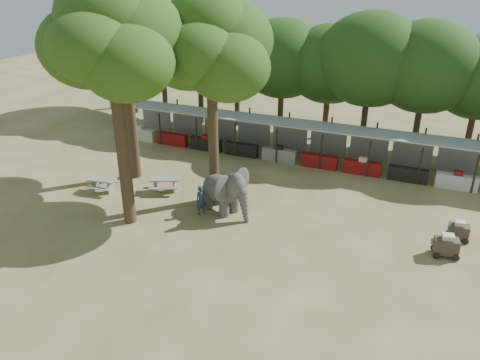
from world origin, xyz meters
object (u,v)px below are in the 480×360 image
at_px(yard_tree_back, 210,46).
at_px(cart_back, 459,231).
at_px(yard_tree_center, 111,40).
at_px(handler, 201,200).
at_px(picnic_table_near, 103,183).
at_px(yard_tree_left, 124,44).
at_px(picnic_table_far, 165,183).
at_px(cart_front, 446,245).
at_px(elephant, 226,191).

bearing_deg(yard_tree_back, cart_back, 2.17).
relative_size(yard_tree_center, handler, 7.28).
bearing_deg(picnic_table_near, cart_back, -0.16).
bearing_deg(yard_tree_left, handler, -26.00).
bearing_deg(handler, picnic_table_far, 102.31).
relative_size(yard_tree_center, cart_back, 11.47).
bearing_deg(picnic_table_near, yard_tree_center, -39.44).
distance_m(picnic_table_far, cart_front, 15.55).
xyz_separation_m(yard_tree_left, elephant, (7.35, -2.31, -6.92)).
relative_size(yard_tree_back, cart_back, 10.82).
relative_size(yard_tree_center, cart_front, 9.38).
distance_m(picnic_table_far, cart_back, 16.08).
bearing_deg(yard_tree_left, picnic_table_far, -24.54).
distance_m(yard_tree_left, picnic_table_near, 8.18).
bearing_deg(yard_tree_left, yard_tree_back, -9.46).
distance_m(handler, picnic_table_near, 6.72).
bearing_deg(elephant, yard_tree_back, 157.65).
bearing_deg(elephant, picnic_table_far, -170.46).
bearing_deg(yard_tree_left, cart_front, -7.01).
bearing_deg(cart_back, picnic_table_far, -177.73).
height_order(picnic_table_far, cart_back, cart_back).
xyz_separation_m(yard_tree_center, handler, (3.24, 1.96, -8.38)).
xyz_separation_m(yard_tree_center, cart_back, (16.00, 4.49, -8.71)).
height_order(yard_tree_back, picnic_table_near, yard_tree_back).
height_order(yard_tree_center, picnic_table_near, yard_tree_center).
distance_m(elephant, picnic_table_far, 4.57).
relative_size(elephant, picnic_table_near, 1.96).
distance_m(yard_tree_center, handler, 9.20).
bearing_deg(cart_back, cart_front, -107.61).
distance_m(cart_front, cart_back, 1.85).
bearing_deg(cart_front, yard_tree_center, 179.20).
height_order(yard_tree_left, cart_back, yard_tree_left).
relative_size(yard_tree_left, picnic_table_near, 6.26).
distance_m(yard_tree_back, picnic_table_far, 8.56).
distance_m(yard_tree_left, cart_back, 20.51).
height_order(elephant, cart_front, elephant).
height_order(handler, cart_front, handler).
height_order(elephant, handler, elephant).
bearing_deg(cart_back, picnic_table_near, -174.03).
xyz_separation_m(elephant, cart_back, (11.65, 1.81, -0.78)).
bearing_deg(picnic_table_far, picnic_table_near, 179.67).
bearing_deg(yard_tree_center, elephant, 31.74).
bearing_deg(cart_front, elephant, 169.41).
relative_size(handler, cart_front, 1.29).
height_order(yard_tree_left, yard_tree_center, yard_tree_center).
xyz_separation_m(yard_tree_back, cart_front, (12.46, -1.27, -7.98)).
bearing_deg(yard_tree_center, cart_front, 10.01).
bearing_deg(yard_tree_back, handler, -83.19).
xyz_separation_m(elephant, handler, (-1.10, -0.73, -0.46)).
distance_m(yard_tree_center, picnic_table_far, 9.40).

